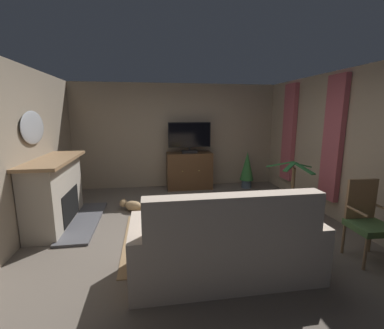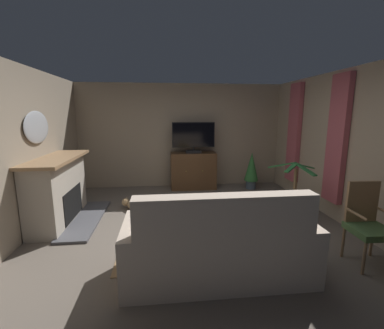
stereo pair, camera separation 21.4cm
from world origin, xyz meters
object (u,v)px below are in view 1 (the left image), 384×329
at_px(sofa_floral, 226,248).
at_px(tv_remote, 185,204).
at_px(television, 190,137).
at_px(side_chair_tucked_against_wall, 367,219).
at_px(fireplace, 56,193).
at_px(potted_plant_leafy_by_curtain, 291,204).
at_px(potted_plant_tall_palm_by_window, 247,168).
at_px(cat, 132,206).
at_px(coffee_table, 196,205).
at_px(tv_cabinet, 189,171).
at_px(wall_mirror_oval, 33,128).

bearing_deg(sofa_floral, tv_remote, 101.83).
distance_m(television, side_chair_tucked_against_wall, 4.03).
xyz_separation_m(tv_remote, side_chair_tucked_against_wall, (2.19, -1.26, 0.11)).
relative_size(fireplace, sofa_floral, 0.84).
bearing_deg(potted_plant_leafy_by_curtain, potted_plant_tall_palm_by_window, 92.87).
bearing_deg(cat, sofa_floral, -62.67).
relative_size(fireplace, tv_remote, 10.54).
xyz_separation_m(television, side_chair_tucked_against_wall, (1.76, -3.54, -0.77)).
distance_m(fireplace, potted_plant_leafy_by_curtain, 4.09).
xyz_separation_m(sofa_floral, potted_plant_leafy_by_curtain, (1.67, 1.53, -0.10)).
height_order(coffee_table, cat, coffee_table).
bearing_deg(sofa_floral, fireplace, 141.59).
xyz_separation_m(tv_cabinet, tv_remote, (-0.42, -2.34, -0.01)).
bearing_deg(tv_remote, television, -147.72).
bearing_deg(wall_mirror_oval, side_chair_tucked_against_wall, -21.38).
xyz_separation_m(potted_plant_leafy_by_curtain, cat, (-2.86, 0.78, -0.15)).
relative_size(sofa_floral, potted_plant_tall_palm_by_window, 2.33).
relative_size(fireplace, potted_plant_leafy_by_curtain, 1.73).
relative_size(coffee_table, sofa_floral, 0.49).
distance_m(wall_mirror_oval, coffee_table, 2.89).
bearing_deg(side_chair_tucked_against_wall, tv_cabinet, 116.12).
bearing_deg(coffee_table, television, 84.24).
relative_size(coffee_table, tv_remote, 6.12).
height_order(coffee_table, tv_remote, tv_remote).
xyz_separation_m(tv_cabinet, coffee_table, (-0.23, -2.30, -0.06)).
bearing_deg(tv_remote, wall_mirror_oval, -59.69).
bearing_deg(coffee_table, sofa_floral, -86.33).
bearing_deg(coffee_table, tv_remote, -167.51).
bearing_deg(fireplace, side_chair_tucked_against_wall, -22.50).
bearing_deg(wall_mirror_oval, potted_plant_leafy_by_curtain, -4.83).
relative_size(tv_cabinet, coffee_table, 1.07).
bearing_deg(tv_cabinet, side_chair_tucked_against_wall, -63.88).
bearing_deg(cat, television, 45.42).
bearing_deg(fireplace, wall_mirror_oval, 180.00).
bearing_deg(wall_mirror_oval, potted_plant_tall_palm_by_window, 21.09).
distance_m(tv_remote, potted_plant_leafy_by_curtain, 1.97).
relative_size(television, tv_remote, 6.05).
distance_m(tv_remote, potted_plant_tall_palm_by_window, 2.84).
relative_size(coffee_table, potted_plant_tall_palm_by_window, 1.13).
xyz_separation_m(fireplace, potted_plant_tall_palm_by_window, (3.96, 1.62, -0.04)).
distance_m(fireplace, tv_remote, 2.17).
relative_size(coffee_table, side_chair_tucked_against_wall, 1.02).
distance_m(coffee_table, potted_plant_leafy_by_curtain, 1.77).
distance_m(television, sofa_floral, 3.79).
height_order(fireplace, wall_mirror_oval, wall_mirror_oval).
relative_size(television, coffee_table, 0.99).
bearing_deg(potted_plant_leafy_by_curtain, tv_cabinet, 125.07).
bearing_deg(television, tv_remote, -100.49).
bearing_deg(potted_plant_leafy_by_curtain, side_chair_tucked_against_wall, -80.74).
distance_m(side_chair_tucked_against_wall, potted_plant_leafy_by_curtain, 1.46).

